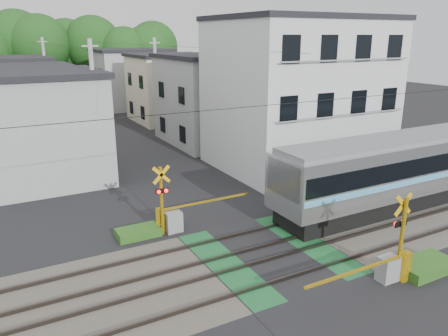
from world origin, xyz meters
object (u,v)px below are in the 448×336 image
crossing_signal_near (392,262)px  crossing_signal_far (171,216)px  commuter_train (421,165)px  pedestrian (112,117)px  apartment_block (298,93)px

crossing_signal_near → crossing_signal_far: same height
crossing_signal_near → crossing_signal_far: 8.95m
commuter_train → pedestrian: size_ratio=11.05×
crossing_signal_far → pedestrian: bearing=80.9°
crossing_signal_near → pedestrian: crossing_signal_near is taller
crossing_signal_far → apartment_block: 13.14m
commuter_train → pedestrian: bearing=107.5°
commuter_train → apartment_block: size_ratio=1.68×
commuter_train → crossing_signal_near: (-7.42, -4.85, -1.17)m
crossing_signal_near → apartment_block: bearing=65.8°
commuter_train → crossing_signal_far: (-12.59, 2.45, -1.17)m
crossing_signal_near → commuter_train: bearing=33.2°
crossing_signal_near → pedestrian: 32.21m
apartment_block → crossing_signal_far: bearing=-152.2°
commuter_train → crossing_signal_near: commuter_train is taller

